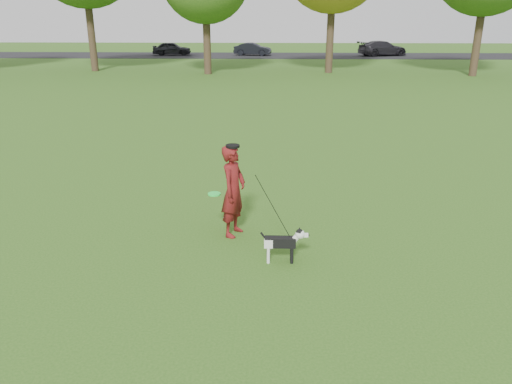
{
  "coord_description": "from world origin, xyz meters",
  "views": [
    {
      "loc": [
        0.2,
        -7.86,
        3.88
      ],
      "look_at": [
        -0.05,
        0.21,
        0.95
      ],
      "focal_mm": 35.0,
      "sensor_mm": 36.0,
      "label": 1
    }
  ],
  "objects_px": {
    "dog": "(284,241)",
    "car_left": "(172,49)",
    "car_mid": "(253,49)",
    "man": "(233,191)",
    "car_right": "(383,48)"
  },
  "relations": [
    {
      "from": "man",
      "to": "car_mid",
      "type": "bearing_deg",
      "value": 21.92
    },
    {
      "from": "car_right",
      "to": "man",
      "type": "bearing_deg",
      "value": 145.61
    },
    {
      "from": "car_left",
      "to": "car_mid",
      "type": "distance_m",
      "value": 7.53
    },
    {
      "from": "car_mid",
      "to": "car_left",
      "type": "bearing_deg",
      "value": 99.77
    },
    {
      "from": "dog",
      "to": "car_left",
      "type": "bearing_deg",
      "value": 103.27
    },
    {
      "from": "dog",
      "to": "car_left",
      "type": "height_order",
      "value": "car_left"
    },
    {
      "from": "man",
      "to": "car_right",
      "type": "bearing_deg",
      "value": 4.94
    },
    {
      "from": "car_left",
      "to": "car_right",
      "type": "distance_m",
      "value": 19.48
    },
    {
      "from": "car_mid",
      "to": "dog",
      "type": "bearing_deg",
      "value": -167.37
    },
    {
      "from": "man",
      "to": "car_mid",
      "type": "relative_size",
      "value": 0.49
    },
    {
      "from": "car_right",
      "to": "dog",
      "type": "bearing_deg",
      "value": 147.18
    },
    {
      "from": "car_mid",
      "to": "car_right",
      "type": "xyz_separation_m",
      "value": [
        11.95,
        0.0,
        0.1
      ]
    },
    {
      "from": "dog",
      "to": "car_left",
      "type": "xyz_separation_m",
      "value": [
        -9.56,
        40.52,
        0.25
      ]
    },
    {
      "from": "man",
      "to": "car_right",
      "type": "distance_m",
      "value": 40.91
    },
    {
      "from": "car_mid",
      "to": "car_right",
      "type": "relative_size",
      "value": 0.75
    }
  ]
}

